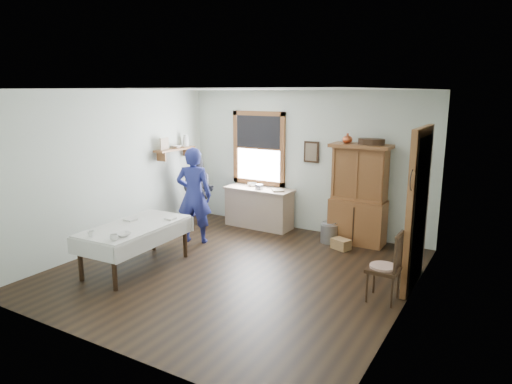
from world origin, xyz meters
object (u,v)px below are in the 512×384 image
work_counter (259,208)px  figure_dark (198,193)px  china_hutch (359,195)px  dining_table (136,246)px  woman_blue (194,199)px  spindle_chair (384,266)px  wicker_basket (341,244)px  pail (329,233)px

work_counter → figure_dark: size_ratio=1.04×
china_hutch → dining_table: china_hutch is taller
china_hutch → work_counter: bearing=-178.9°
woman_blue → figure_dark: size_ratio=1.20×
china_hutch → dining_table: 3.89m
dining_table → figure_dark: (-0.58, 2.34, 0.32)m
work_counter → woman_blue: 1.54m
spindle_chair → work_counter: bearing=146.8°
woman_blue → dining_table: bearing=67.6°
wicker_basket → woman_blue: (-2.43, -0.95, 0.71)m
wicker_basket → woman_blue: size_ratio=0.19×
spindle_chair → pail: size_ratio=2.85×
spindle_chair → woman_blue: woman_blue is taller
dining_table → spindle_chair: 3.67m
work_counter → spindle_chair: bearing=-32.6°
work_counter → china_hutch: china_hutch is taller
spindle_chair → woman_blue: bearing=170.3°
spindle_chair → pail: spindle_chair is taller
work_counter → china_hutch: bearing=2.2°
pail → wicker_basket: pail is taller
wicker_basket → figure_dark: (-3.02, -0.07, 0.58)m
china_hutch → pail: (-0.44, -0.23, -0.72)m
pail → figure_dark: size_ratio=0.25×
spindle_chair → pail: bearing=129.1°
work_counter → china_hutch: (2.02, 0.02, 0.49)m
wicker_basket → woman_blue: bearing=-158.6°
spindle_chair → dining_table: bearing=-166.6°
china_hutch → pail: china_hutch is taller
spindle_chair → figure_dark: figure_dark is taller
work_counter → spindle_chair: 3.67m
figure_dark → pail: bearing=-8.0°
pail → figure_dark: 2.77m
pail → wicker_basket: 0.40m
work_counter → dining_table: work_counter is taller
woman_blue → wicker_basket: bearing=179.1°
china_hutch → pail: 0.87m
spindle_chair → pail: (-1.46, 1.85, -0.31)m
wicker_basket → woman_blue: 2.70m
wicker_basket → china_hutch: bearing=75.1°
china_hutch → wicker_basket: bearing=-104.5°
dining_table → woman_blue: bearing=90.0°
work_counter → pail: work_counter is taller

